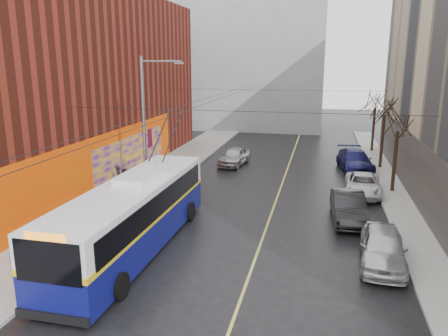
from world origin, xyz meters
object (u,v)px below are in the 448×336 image
(parked_car_b, at_px, (348,207))
(parked_car_c, at_px, (363,184))
(tree_far, at_px, (376,99))
(tree_mid, at_px, (385,105))
(following_car, at_px, (234,156))
(pedestrian_b, at_px, (126,183))
(pedestrian_a, at_px, (119,178))
(trolleybus, at_px, (133,215))
(tree_near, at_px, (399,120))
(pedestrian_c, at_px, (127,188))
(parked_car_a, at_px, (383,247))
(parked_car_d, at_px, (355,160))
(streetlight_pole, at_px, (146,127))

(parked_car_b, xyz_separation_m, parked_car_c, (1.20, 5.39, -0.12))
(tree_far, bearing_deg, tree_mid, -90.00)
(tree_far, relative_size, following_car, 1.47)
(following_car, bearing_deg, pedestrian_b, -106.14)
(tree_mid, relative_size, parked_car_c, 1.36)
(pedestrian_a, bearing_deg, trolleybus, -168.94)
(tree_mid, distance_m, parked_car_b, 14.34)
(tree_near, xyz_separation_m, pedestrian_c, (-16.38, -6.53, -3.86))
(parked_car_a, relative_size, parked_car_c, 0.96)
(pedestrian_a, bearing_deg, parked_car_a, -133.36)
(trolleybus, height_order, pedestrian_c, trolleybus)
(tree_mid, bearing_deg, pedestrian_b, -144.36)
(trolleybus, relative_size, parked_car_d, 2.29)
(streetlight_pole, bearing_deg, parked_car_b, -1.21)
(trolleybus, bearing_deg, tree_far, 64.09)
(tree_mid, height_order, pedestrian_a, tree_mid)
(tree_far, xyz_separation_m, pedestrian_b, (-17.05, -19.23, -4.07))
(parked_car_c, bearing_deg, tree_far, 84.77)
(parked_car_a, relative_size, pedestrian_b, 2.56)
(following_car, bearing_deg, tree_far, 43.43)
(streetlight_pole, distance_m, pedestrian_c, 3.97)
(streetlight_pole, relative_size, parked_car_b, 1.85)
(tree_far, distance_m, parked_car_d, 9.44)
(tree_near, xyz_separation_m, pedestrian_b, (-17.05, -5.23, -3.91))
(parked_car_d, height_order, pedestrian_c, pedestrian_c)
(trolleybus, distance_m, pedestrian_a, 9.46)
(streetlight_pole, bearing_deg, pedestrian_a, 149.17)
(parked_car_c, distance_m, pedestrian_c, 15.46)
(parked_car_b, bearing_deg, parked_car_a, -80.72)
(streetlight_pole, xyz_separation_m, following_car, (3.04, 11.56, -4.09))
(streetlight_pole, xyz_separation_m, tree_mid, (15.14, 13.00, 0.41))
(parked_car_a, distance_m, parked_car_c, 10.68)
(following_car, bearing_deg, parked_car_a, -50.92)
(pedestrian_c, bearing_deg, pedestrian_a, -28.03)
(parked_car_a, bearing_deg, parked_car_b, 106.64)
(streetlight_pole, bearing_deg, parked_car_c, 21.36)
(parked_car_a, distance_m, pedestrian_c, 15.23)
(tree_mid, height_order, parked_car_a, tree_mid)
(parked_car_d, bearing_deg, parked_car_c, -97.04)
(tree_near, bearing_deg, parked_car_a, -99.83)
(parked_car_c, height_order, pedestrian_c, pedestrian_c)
(tree_near, distance_m, pedestrian_c, 18.05)
(trolleybus, height_order, parked_car_c, trolleybus)
(tree_near, relative_size, following_car, 1.44)
(following_car, distance_m, pedestrian_c, 12.83)
(tree_far, distance_m, pedestrian_c, 26.57)
(trolleybus, bearing_deg, following_car, 87.03)
(tree_far, height_order, following_car, tree_far)
(parked_car_a, relative_size, parked_car_d, 0.82)
(tree_far, bearing_deg, trolleybus, -116.58)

